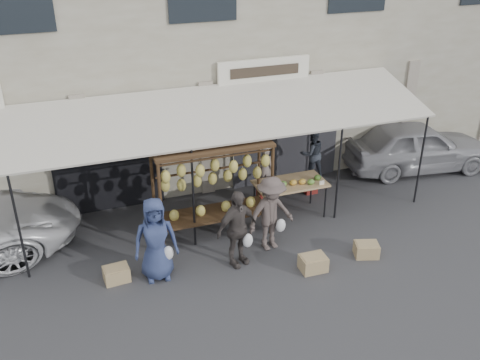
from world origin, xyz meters
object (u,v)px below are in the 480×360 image
at_px(vendor_right, 312,154).
at_px(sedan, 417,146).
at_px(crate_near_b, 366,250).
at_px(produce_table, 291,184).
at_px(crate_near_a, 313,263).
at_px(banana_rack, 213,174).
at_px(customer_left, 156,239).
at_px(customer_right, 271,214).
at_px(vendor_left, 265,169).
at_px(crate_far, 117,274).
at_px(customer_mid, 237,229).

bearing_deg(vendor_right, sedan, -174.61).
relative_size(vendor_right, crate_near_b, 2.66).
relative_size(produce_table, vendor_right, 1.28).
bearing_deg(crate_near_a, banana_rack, 127.79).
height_order(customer_left, crate_near_b, customer_left).
bearing_deg(customer_right, crate_near_b, -39.39).
relative_size(customer_right, sedan, 0.41).
bearing_deg(customer_right, sedan, 12.43).
height_order(customer_right, sedan, customer_right).
xyz_separation_m(vendor_left, crate_near_a, (-0.10, -2.94, -0.84)).
xyz_separation_m(vendor_right, crate_far, (-5.36, -2.11, -0.96)).
bearing_deg(crate_far, customer_left, -10.81).
xyz_separation_m(produce_table, customer_right, (-0.97, -1.09, -0.02)).
xyz_separation_m(vendor_right, customer_right, (-2.00, -2.07, -0.26)).
bearing_deg(sedan, vendor_right, 102.82).
relative_size(crate_near_b, crate_far, 1.00).
relative_size(vendor_right, crate_far, 2.67).
xyz_separation_m(vendor_left, crate_far, (-3.97, -1.92, -0.85)).
height_order(customer_left, sedan, customer_left).
relative_size(customer_left, sedan, 0.43).
xyz_separation_m(customer_mid, crate_near_a, (1.40, -0.75, -0.69)).
xyz_separation_m(crate_near_a, crate_far, (-3.87, 1.01, -0.01)).
bearing_deg(crate_near_b, sedan, 42.59).
bearing_deg(crate_far, crate_near_a, -14.68).
bearing_deg(sedan, customer_mid, 120.77).
distance_m(crate_near_b, crate_far, 5.27).
bearing_deg(crate_near_b, crate_near_a, -176.99).
bearing_deg(vendor_right, banana_rack, 21.75).
xyz_separation_m(vendor_left, customer_left, (-3.15, -2.08, -0.11)).
bearing_deg(customer_right, crate_far, 169.94).
relative_size(vendor_right, customer_left, 0.75).
xyz_separation_m(banana_rack, sedan, (6.48, 1.46, -0.86)).
relative_size(banana_rack, produce_table, 1.53).
bearing_deg(customer_mid, crate_near_a, -47.74).
height_order(customer_right, crate_near_b, customer_right).
relative_size(crate_far, sedan, 0.12).
bearing_deg(crate_far, crate_near_b, -10.34).
bearing_deg(customer_mid, customer_left, 156.60).
distance_m(vendor_right, crate_near_b, 3.21).
height_order(banana_rack, produce_table, banana_rack).
bearing_deg(crate_near_b, vendor_left, 112.98).
xyz_separation_m(customer_left, sedan, (8.02, 2.56, -0.18)).
relative_size(vendor_left, customer_right, 0.66).
distance_m(produce_table, customer_mid, 2.33).
relative_size(produce_table, customer_right, 0.99).
height_order(banana_rack, sedan, banana_rack).
xyz_separation_m(vendor_left, crate_near_b, (1.22, -2.87, -0.85)).
bearing_deg(produce_table, crate_near_a, -101.96).
relative_size(customer_left, crate_far, 3.57).
bearing_deg(customer_mid, customer_right, -0.11).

